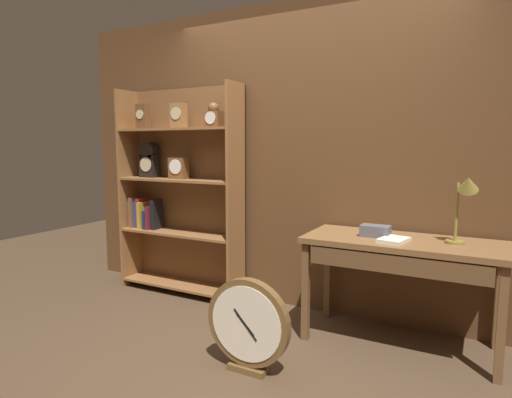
{
  "coord_description": "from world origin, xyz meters",
  "views": [
    {
      "loc": [
        1.33,
        -2.21,
        1.41
      ],
      "look_at": [
        -0.21,
        0.66,
        1.0
      ],
      "focal_mm": 30.04,
      "sensor_mm": 36.0,
      "label": 1
    }
  ],
  "objects": [
    {
      "name": "ground_plane",
      "position": [
        0.0,
        0.0,
        0.0
      ],
      "size": [
        10.0,
        10.0,
        0.0
      ],
      "primitive_type": "plane",
      "color": "#4C3826"
    },
    {
      "name": "back_wood_panel",
      "position": [
        0.0,
        1.18,
        1.3
      ],
      "size": [
        4.8,
        0.05,
        2.6
      ],
      "primitive_type": "cube",
      "color": "brown",
      "rests_on": "ground"
    },
    {
      "name": "bookshelf",
      "position": [
        -1.25,
        1.0,
        0.99
      ],
      "size": [
        1.27,
        0.3,
        1.94
      ],
      "color": "brown",
      "rests_on": "ground"
    },
    {
      "name": "workbench",
      "position": [
        0.85,
        0.8,
        0.67
      ],
      "size": [
        1.33,
        0.59,
        0.76
      ],
      "color": "brown",
      "rests_on": "ground"
    },
    {
      "name": "desk_lamp",
      "position": [
        1.22,
        0.82,
        1.1
      ],
      "size": [
        0.18,
        0.19,
        0.48
      ],
      "color": "olive",
      "rests_on": "workbench"
    },
    {
      "name": "toolbox_small",
      "position": [
        0.66,
        0.83,
        0.8
      ],
      "size": [
        0.2,
        0.12,
        0.08
      ],
      "primitive_type": "cube",
      "color": "#595960",
      "rests_on": "workbench"
    },
    {
      "name": "open_repair_manual",
      "position": [
        0.81,
        0.73,
        0.77
      ],
      "size": [
        0.2,
        0.25,
        0.02
      ],
      "primitive_type": "cube",
      "rotation": [
        0.0,
        0.0,
        -0.22
      ],
      "color": "silver",
      "rests_on": "workbench"
    },
    {
      "name": "round_clock_large",
      "position": [
        0.08,
        -0.0,
        0.3
      ],
      "size": [
        0.56,
        0.11,
        0.6
      ],
      "color": "brown",
      "rests_on": "ground"
    }
  ]
}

